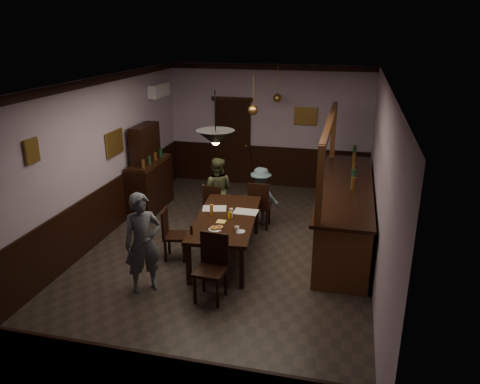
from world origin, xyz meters
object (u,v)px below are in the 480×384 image
(chair_near, at_px, (212,264))
(person_standing, at_px, (143,243))
(soda_can, at_px, (230,215))
(pendant_iron, at_px, (216,138))
(sideboard, at_px, (149,176))
(chair_far_left, at_px, (214,203))
(person_seated_right, at_px, (261,196))
(chair_far_right, at_px, (259,203))
(coffee_cup, at_px, (237,229))
(pendant_brass_far, at_px, (277,98))
(bar_counter, at_px, (345,210))
(dining_table, at_px, (226,220))
(person_seated_left, at_px, (217,190))
(pendant_brass_mid, at_px, (253,110))
(chair_side, at_px, (171,232))

(chair_near, bearing_deg, person_standing, -174.42)
(chair_near, bearing_deg, soda_can, 96.36)
(pendant_iron, bearing_deg, sideboard, 131.78)
(chair_far_left, xyz_separation_m, chair_near, (0.73, -2.54, 0.07))
(person_seated_right, bearing_deg, chair_far_right, 101.27)
(person_standing, xyz_separation_m, soda_can, (1.01, 1.28, 0.03))
(coffee_cup, xyz_separation_m, pendant_brass_far, (-0.04, 3.99, 1.50))
(bar_counter, height_order, pendant_iron, pendant_iron)
(dining_table, height_order, person_seated_right, person_seated_right)
(person_seated_left, bearing_deg, chair_near, 101.75)
(person_seated_right, relative_size, pendant_brass_far, 1.47)
(pendant_iron, xyz_separation_m, pendant_brass_mid, (0.01, 2.54, -0.02))
(person_seated_right, distance_m, soda_can, 1.68)
(chair_side, distance_m, pendant_iron, 2.13)
(coffee_cup, xyz_separation_m, pendant_brass_mid, (-0.24, 2.29, 1.50))
(chair_near, distance_m, coffee_cup, 0.83)
(sideboard, distance_m, bar_counter, 4.25)
(dining_table, xyz_separation_m, person_seated_right, (0.30, 1.59, -0.09))
(soda_can, height_order, sideboard, sideboard)
(dining_table, xyz_separation_m, pendant_iron, (0.08, -0.80, 1.64))
(chair_far_left, relative_size, person_standing, 0.56)
(chair_far_right, bearing_deg, dining_table, 74.76)
(sideboard, distance_m, pendant_iron, 3.79)
(pendant_iron, bearing_deg, person_seated_left, 106.43)
(person_seated_right, height_order, bar_counter, bar_counter)
(person_standing, height_order, sideboard, sideboard)
(person_seated_left, height_order, sideboard, sideboard)
(person_seated_right, xyz_separation_m, bar_counter, (1.68, -0.38, -0.01))
(dining_table, height_order, pendant_iron, pendant_iron)
(chair_near, xyz_separation_m, pendant_brass_far, (0.14, 4.75, 1.75))
(person_seated_left, distance_m, pendant_brass_far, 2.68)
(dining_table, height_order, sideboard, sideboard)
(chair_far_right, distance_m, person_standing, 2.94)
(sideboard, bearing_deg, coffee_cup, -42.33)
(chair_far_left, bearing_deg, bar_counter, -174.95)
(chair_far_left, height_order, chair_near, chair_near)
(dining_table, distance_m, chair_far_right, 1.35)
(bar_counter, bearing_deg, person_seated_left, 173.61)
(chair_far_right, height_order, chair_side, chair_far_right)
(pendant_brass_far, bearing_deg, pendant_brass_mid, -96.72)
(bar_counter, xyz_separation_m, pendant_brass_mid, (-1.89, 0.54, 1.71))
(person_seated_left, xyz_separation_m, person_seated_right, (0.90, 0.09, -0.08))
(person_standing, height_order, coffee_cup, person_standing)
(bar_counter, bearing_deg, sideboard, 172.26)
(dining_table, xyz_separation_m, person_seated_left, (-0.60, 1.50, -0.01))
(person_standing, relative_size, pendant_iron, 1.98)
(person_seated_left, xyz_separation_m, sideboard, (-1.63, 0.28, 0.08))
(dining_table, relative_size, pendant_iron, 2.90)
(chair_near, height_order, person_seated_right, person_seated_right)
(sideboard, height_order, pendant_brass_far, pendant_brass_far)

